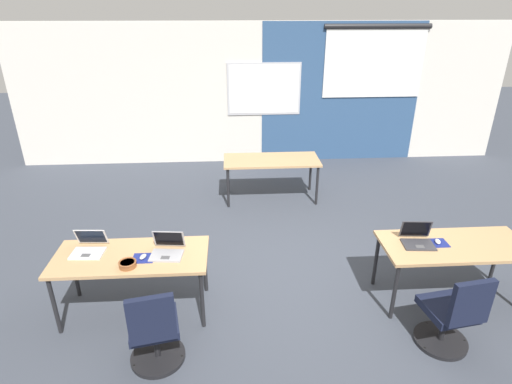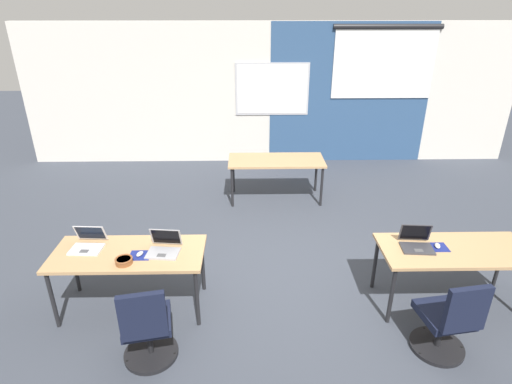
# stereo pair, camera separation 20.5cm
# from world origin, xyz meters

# --- Properties ---
(ground_plane) EXTENTS (24.00, 24.00, 0.00)m
(ground_plane) POSITION_xyz_m (0.00, 0.00, 0.00)
(ground_plane) COLOR #383D47
(back_wall_assembly) EXTENTS (10.00, 0.27, 2.80)m
(back_wall_assembly) POSITION_xyz_m (0.06, 4.20, 1.41)
(back_wall_assembly) COLOR silver
(back_wall_assembly) RESTS_ON ground
(desk_near_left) EXTENTS (1.60, 0.70, 0.72)m
(desk_near_left) POSITION_xyz_m (-1.75, -0.60, 0.66)
(desk_near_left) COLOR tan
(desk_near_left) RESTS_ON ground
(desk_near_right) EXTENTS (1.60, 0.70, 0.72)m
(desk_near_right) POSITION_xyz_m (1.75, -0.60, 0.66)
(desk_near_right) COLOR tan
(desk_near_right) RESTS_ON ground
(desk_far_center) EXTENTS (1.60, 0.70, 0.72)m
(desk_far_center) POSITION_xyz_m (0.00, 2.20, 0.66)
(desk_far_center) COLOR tan
(desk_far_center) RESTS_ON ground
(laptop_near_left_inner) EXTENTS (0.36, 0.33, 0.23)m
(laptop_near_left_inner) POSITION_xyz_m (-1.37, -0.59, 0.77)
(laptop_near_left_inner) COLOR #9E9EA3
(laptop_near_left_inner) RESTS_ON desk_near_left
(mousepad_near_left_inner) EXTENTS (0.22, 0.19, 0.00)m
(mousepad_near_left_inner) POSITION_xyz_m (-1.61, -0.67, 0.72)
(mousepad_near_left_inner) COLOR navy
(mousepad_near_left_inner) RESTS_ON desk_near_left
(mouse_near_left_inner) EXTENTS (0.09, 0.11, 0.03)m
(mouse_near_left_inner) POSITION_xyz_m (-1.61, -0.67, 0.74)
(mouse_near_left_inner) COLOR #B2B2B7
(mouse_near_left_inner) RESTS_ON mousepad_near_left_inner
(chair_near_left_inner) EXTENTS (0.52, 0.57, 0.92)m
(chair_near_left_inner) POSITION_xyz_m (-1.41, -1.38, 0.38)
(chair_near_left_inner) COLOR black
(chair_near_left_inner) RESTS_ON ground
(laptop_near_right_inner) EXTENTS (0.35, 0.31, 0.23)m
(laptop_near_right_inner) POSITION_xyz_m (1.33, -0.55, 0.77)
(laptop_near_right_inner) COLOR #333338
(laptop_near_right_inner) RESTS_ON desk_near_right
(mousepad_near_right_inner) EXTENTS (0.22, 0.19, 0.00)m
(mousepad_near_right_inner) POSITION_xyz_m (1.56, -0.57, 0.72)
(mousepad_near_right_inner) COLOR navy
(mousepad_near_right_inner) RESTS_ON desk_near_right
(mouse_near_right_inner) EXTENTS (0.08, 0.11, 0.03)m
(mouse_near_right_inner) POSITION_xyz_m (1.56, -0.57, 0.74)
(mouse_near_right_inner) COLOR silver
(mouse_near_right_inner) RESTS_ON mousepad_near_right_inner
(chair_near_right_inner) EXTENTS (0.52, 0.57, 0.92)m
(chair_near_right_inner) POSITION_xyz_m (1.39, -1.35, 0.38)
(chair_near_right_inner) COLOR black
(chair_near_right_inner) RESTS_ON ground
(laptop_near_left_end) EXTENTS (0.35, 0.34, 0.22)m
(laptop_near_left_end) POSITION_xyz_m (-2.20, -0.50, 0.77)
(laptop_near_left_end) COLOR silver
(laptop_near_left_end) RESTS_ON desk_near_left
(snack_bowl) EXTENTS (0.18, 0.18, 0.06)m
(snack_bowl) POSITION_xyz_m (-1.73, -0.81, 0.76)
(snack_bowl) COLOR brown
(snack_bowl) RESTS_ON desk_near_left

